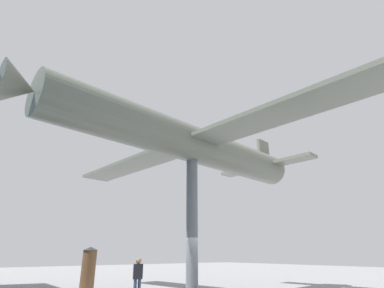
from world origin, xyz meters
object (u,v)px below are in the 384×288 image
visitor_person (138,275)px  info_kiosk (88,268)px  support_pylon_central (192,226)px  suspended_airplane (189,143)px

visitor_person → info_kiosk: size_ratio=0.76×
support_pylon_central → info_kiosk: bearing=19.7°
info_kiosk → support_pylon_central: bearing=-160.3°
support_pylon_central → info_kiosk: 6.87m
support_pylon_central → visitor_person: bearing=40.6°
suspended_airplane → visitor_person: size_ratio=12.05×
support_pylon_central → visitor_person: (1.85, 1.58, -2.05)m
support_pylon_central → info_kiosk: (6.22, 2.23, -1.88)m
suspended_airplane → visitor_person: 6.39m
support_pylon_central → visitor_person: size_ratio=3.60×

